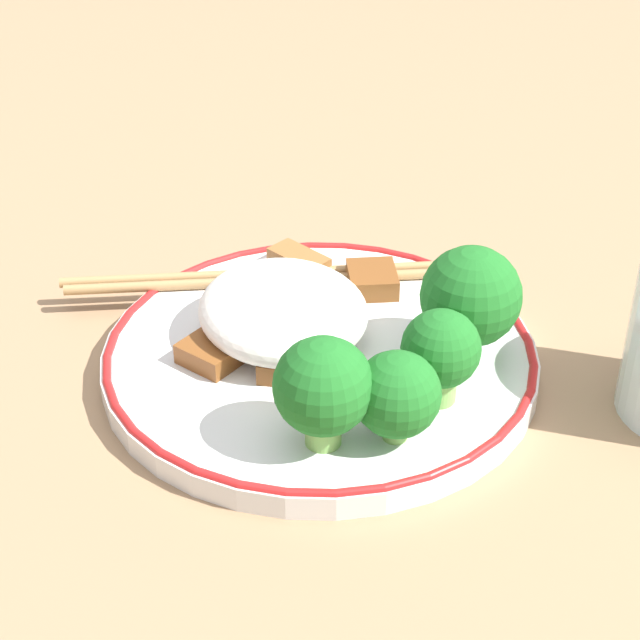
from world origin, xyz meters
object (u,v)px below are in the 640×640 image
at_px(broccoli_back_center, 396,395).
at_px(broccoli_mid_left, 471,297).
at_px(plate, 320,357).
at_px(broccoli_back_left, 323,388).
at_px(broccoli_back_right, 441,352).
at_px(chopsticks, 266,276).

bearing_deg(broccoli_back_center, broccoli_mid_left, 122.46).
relative_size(plate, broccoli_mid_left, 3.70).
height_order(broccoli_back_left, broccoli_mid_left, broccoli_mid_left).
bearing_deg(broccoli_back_right, plate, -152.28).
bearing_deg(broccoli_back_right, broccoli_back_left, -85.55).
xyz_separation_m(plate, chopsticks, (-0.08, 0.00, 0.01)).
height_order(broccoli_back_right, chopsticks, broccoli_back_right).
bearing_deg(plate, broccoli_back_right, 27.72).
bearing_deg(broccoli_mid_left, broccoli_back_right, -51.97).
relative_size(broccoli_back_left, chopsticks, 0.26).
bearing_deg(chopsticks, broccoli_mid_left, 29.34).
xyz_separation_m(broccoli_back_center, chopsticks, (-0.17, 0.00, -0.02)).
xyz_separation_m(plate, broccoli_back_right, (0.07, 0.04, 0.04)).
height_order(broccoli_back_center, broccoli_mid_left, broccoli_mid_left).
relative_size(broccoli_back_center, chopsticks, 0.21).
xyz_separation_m(broccoli_back_right, chopsticks, (-0.15, -0.03, -0.03)).
bearing_deg(plate, broccoli_back_left, -24.97).
xyz_separation_m(plate, broccoli_mid_left, (0.04, 0.07, 0.04)).
distance_m(broccoli_back_right, broccoli_mid_left, 0.05).
relative_size(broccoli_back_right, broccoli_mid_left, 0.80).
relative_size(broccoli_back_left, broccoli_back_center, 1.22).
bearing_deg(broccoli_back_left, chopsticks, 166.63).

